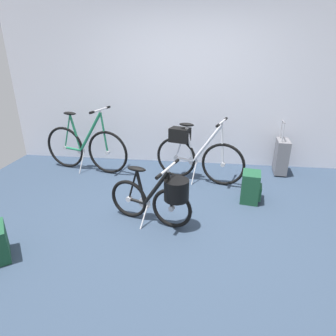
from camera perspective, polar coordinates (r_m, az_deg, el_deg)
ground_plane at (r=3.17m, az=1.33°, el=-11.49°), size 6.02×6.02×0.00m
back_wall at (r=4.69m, az=4.27°, el=18.75°), size 6.02×0.10×2.98m
folding_bike_foreground at (r=3.02m, az=-1.61°, el=-5.64°), size 0.95×0.52×0.70m
display_bike_left at (r=4.66m, az=-16.34°, el=4.01°), size 1.45×0.53×1.02m
display_bike_right at (r=4.10m, az=5.33°, el=3.09°), size 1.29×0.57×0.93m
rolling_suitcase at (r=4.72m, az=21.93°, el=2.24°), size 0.22×0.38×0.83m
handbag_on_floor at (r=3.72m, az=16.38°, el=-3.73°), size 0.28×0.31×0.39m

